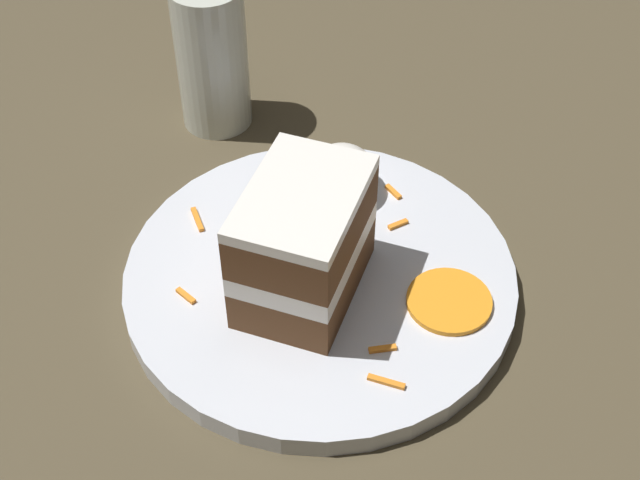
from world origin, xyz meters
The scene contains 8 objects.
ground_plane centered at (0.00, 0.00, 0.00)m, with size 6.00×6.00×0.00m, color #4C4742.
dining_table centered at (0.00, 0.00, 0.01)m, with size 1.22×1.04×0.02m, color #4C422D.
plate centered at (0.05, -0.02, 0.03)m, with size 0.29×0.29×0.02m, color silver.
cake_slice centered at (0.06, -0.04, 0.09)m, with size 0.13×0.12×0.09m.
cream_dollop centered at (-0.03, 0.02, 0.06)m, with size 0.06×0.05×0.04m, color white.
orange_garnish centered at (0.10, 0.06, 0.04)m, with size 0.06×0.06×0.00m, color orange.
carrot_shreds_scatter centered at (0.05, -0.02, 0.04)m, with size 0.20×0.19×0.00m.
drinking_glass centered at (-0.17, -0.07, 0.08)m, with size 0.06×0.06×0.13m.
Camera 1 is at (0.48, -0.12, 0.53)m, focal length 50.00 mm.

